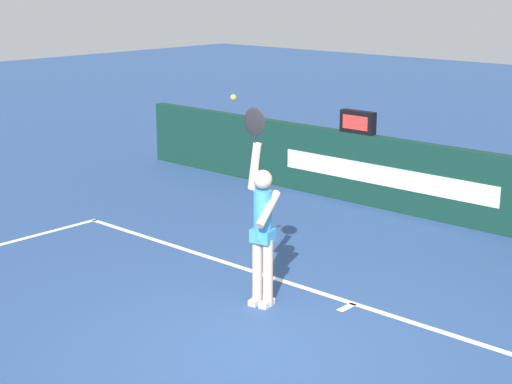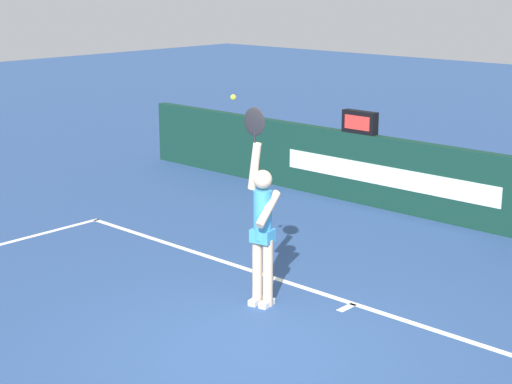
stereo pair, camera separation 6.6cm
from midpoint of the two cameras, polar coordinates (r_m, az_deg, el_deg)
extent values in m
plane|color=navy|center=(8.69, -0.29, -11.45)|extent=(60.00, 60.00, 0.00)
cube|color=white|center=(10.03, 7.12, -7.85)|extent=(10.48, 0.10, 0.00)
cube|color=white|center=(9.91, 6.61, -8.11)|extent=(0.10, 0.30, 0.00)
cube|color=#10352A|center=(13.00, 17.16, -0.21)|extent=(15.92, 0.19, 1.24)
cube|color=silver|center=(13.91, 9.24, 1.11)|extent=(4.26, 0.01, 0.34)
cube|color=black|center=(14.17, 7.48, 4.92)|extent=(0.67, 0.16, 0.39)
cube|color=red|center=(14.10, 7.28, 4.88)|extent=(0.52, 0.01, 0.24)
cylinder|color=beige|center=(9.76, 1.03, -5.73)|extent=(0.12, 0.12, 0.84)
cylinder|color=beige|center=(9.83, 0.28, -5.57)|extent=(0.12, 0.12, 0.84)
cube|color=white|center=(9.89, 0.96, -7.86)|extent=(0.15, 0.26, 0.07)
cube|color=white|center=(9.96, 0.22, -7.69)|extent=(0.15, 0.26, 0.07)
cylinder|color=#3A94CE|center=(9.57, 0.67, -1.62)|extent=(0.22, 0.22, 0.60)
cube|color=#3A94CE|center=(9.64, 0.66, -3.09)|extent=(0.29, 0.25, 0.16)
sphere|color=beige|center=(9.45, 0.68, 0.90)|extent=(0.22, 0.22, 0.22)
cylinder|color=beige|center=(9.48, 0.10, 1.84)|extent=(0.19, 0.13, 0.57)
cylinder|color=beige|center=(9.44, 1.07, -1.21)|extent=(0.19, 0.47, 0.38)
ellipsoid|color=black|center=(9.37, 0.10, 5.00)|extent=(0.28, 0.09, 0.34)
cylinder|color=black|center=(9.41, 0.10, 3.86)|extent=(0.03, 0.03, 0.18)
sphere|color=#CEE734|center=(9.11, -1.41, 6.71)|extent=(0.07, 0.07, 0.07)
camera|label=1|loc=(0.03, -89.80, 0.05)|focal=56.62mm
camera|label=2|loc=(0.03, 90.20, -0.05)|focal=56.62mm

